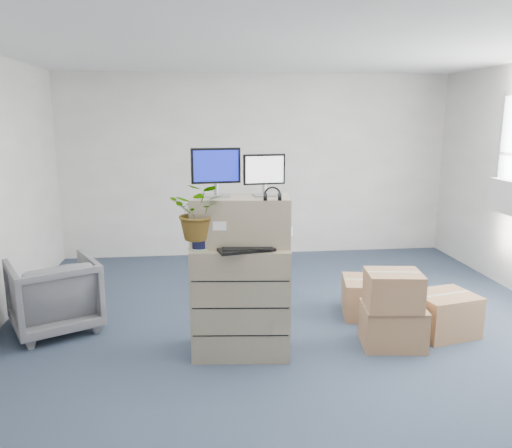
# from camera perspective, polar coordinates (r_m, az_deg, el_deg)

# --- Properties ---
(ground) EXTENTS (7.00, 7.00, 0.00)m
(ground) POSITION_cam_1_polar(r_m,az_deg,el_deg) (4.81, 5.08, -14.47)
(ground) COLOR #232E3F
(ground) RESTS_ON ground
(wall_back) EXTENTS (6.00, 0.02, 2.80)m
(wall_back) POSITION_cam_1_polar(r_m,az_deg,el_deg) (7.81, 0.13, 6.65)
(wall_back) COLOR #BBB7B1
(wall_back) RESTS_ON ground
(ac_unit) EXTENTS (0.24, 0.60, 0.40)m
(ac_unit) POSITION_cam_1_polar(r_m,az_deg,el_deg) (6.82, 27.14, 2.80)
(ac_unit) COLOR beige
(ac_unit) RESTS_ON wall_right
(filing_cabinet_lower) EXTENTS (0.92, 0.62, 1.02)m
(filing_cabinet_lower) POSITION_cam_1_polar(r_m,az_deg,el_deg) (4.63, -1.73, -8.61)
(filing_cabinet_lower) COLOR gray
(filing_cabinet_lower) RESTS_ON ground
(filing_cabinet_upper) EXTENTS (0.92, 0.52, 0.44)m
(filing_cabinet_upper) POSITION_cam_1_polar(r_m,az_deg,el_deg) (4.47, -1.78, 0.39)
(filing_cabinet_upper) COLOR gray
(filing_cabinet_upper) RESTS_ON filing_cabinet_lower
(monitor_left) EXTENTS (0.44, 0.19, 0.43)m
(monitor_left) POSITION_cam_1_polar(r_m,az_deg,el_deg) (4.40, -4.61, 6.22)
(monitor_left) COLOR #99999E
(monitor_left) RESTS_ON filing_cabinet_upper
(monitor_right) EXTENTS (0.38, 0.17, 0.37)m
(monitor_right) POSITION_cam_1_polar(r_m,az_deg,el_deg) (4.43, 0.95, 5.89)
(monitor_right) COLOR #99999E
(monitor_right) RESTS_ON filing_cabinet_upper
(headphones) EXTENTS (0.15, 0.03, 0.15)m
(headphones) POSITION_cam_1_polar(r_m,az_deg,el_deg) (4.25, 1.89, 3.32)
(headphones) COLOR black
(headphones) RESTS_ON filing_cabinet_upper
(keyboard) EXTENTS (0.51, 0.30, 0.03)m
(keyboard) POSITION_cam_1_polar(r_m,az_deg,el_deg) (4.30, -1.12, -2.93)
(keyboard) COLOR black
(keyboard) RESTS_ON filing_cabinet_lower
(mouse) EXTENTS (0.10, 0.06, 0.03)m
(mouse) POSITION_cam_1_polar(r_m,az_deg,el_deg) (4.37, 2.96, -2.64)
(mouse) COLOR silver
(mouse) RESTS_ON filing_cabinet_lower
(water_bottle) EXTENTS (0.07, 0.07, 0.24)m
(water_bottle) POSITION_cam_1_polar(r_m,az_deg,el_deg) (4.47, -1.36, -0.90)
(water_bottle) COLOR gray
(water_bottle) RESTS_ON filing_cabinet_lower
(phone_dock) EXTENTS (0.07, 0.06, 0.14)m
(phone_dock) POSITION_cam_1_polar(r_m,az_deg,el_deg) (4.47, -2.10, -1.89)
(phone_dock) COLOR silver
(phone_dock) RESTS_ON filing_cabinet_lower
(external_drive) EXTENTS (0.23, 0.20, 0.06)m
(external_drive) POSITION_cam_1_polar(r_m,az_deg,el_deg) (4.60, 2.61, -1.70)
(external_drive) COLOR black
(external_drive) RESTS_ON filing_cabinet_lower
(tissue_box) EXTENTS (0.26, 0.20, 0.09)m
(tissue_box) POSITION_cam_1_polar(r_m,az_deg,el_deg) (4.58, 2.63, -0.83)
(tissue_box) COLOR #3C77CD
(tissue_box) RESTS_ON external_drive
(potted_plant) EXTENTS (0.55, 0.59, 0.48)m
(potted_plant) POSITION_cam_1_polar(r_m,az_deg,el_deg) (4.33, -6.55, 0.61)
(potted_plant) COLOR #92A685
(potted_plant) RESTS_ON filing_cabinet_lower
(office_chair) EXTENTS (1.06, 1.03, 0.83)m
(office_chair) POSITION_cam_1_polar(r_m,az_deg,el_deg) (5.52, -22.12, -7.13)
(office_chair) COLOR slate
(office_chair) RESTS_ON ground
(cardboard_boxes) EXTENTS (1.26, 1.35, 0.75)m
(cardboard_boxes) POSITION_cam_1_polar(r_m,az_deg,el_deg) (5.32, 16.07, -9.13)
(cardboard_boxes) COLOR #A1704E
(cardboard_boxes) RESTS_ON ground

